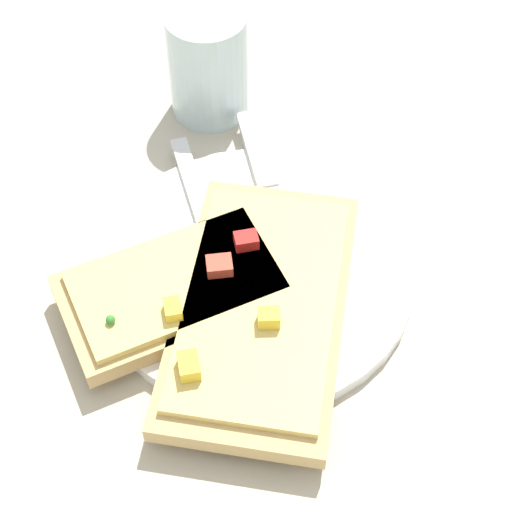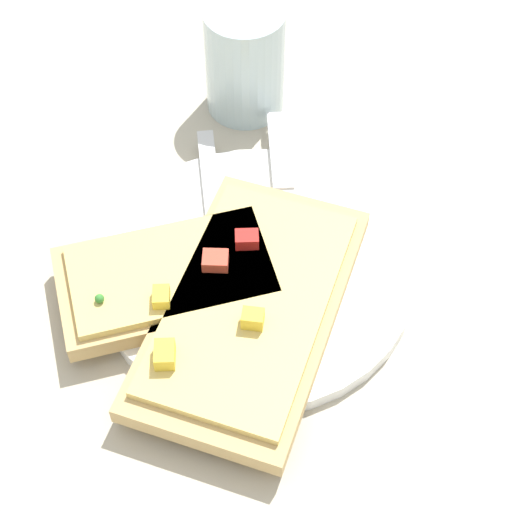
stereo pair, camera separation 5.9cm
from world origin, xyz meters
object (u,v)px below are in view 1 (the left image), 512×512
at_px(knife, 271,197).
at_px(drinking_glass, 208,64).
at_px(plate, 256,270).
at_px(fork, 216,257).
at_px(pizza_slice_main, 261,308).
at_px(pizza_slice_corner, 177,288).

height_order(knife, drinking_glass, drinking_glass).
xyz_separation_m(plate, fork, (-0.00, 0.03, 0.01)).
bearing_deg(pizza_slice_main, drinking_glass, -159.71).
xyz_separation_m(pizza_slice_main, drinking_glass, (0.19, 0.10, 0.02)).
xyz_separation_m(knife, pizza_slice_corner, (-0.10, 0.04, 0.01)).
bearing_deg(pizza_slice_corner, knife, -151.52).
relative_size(plate, pizza_slice_corner, 1.31).
distance_m(plate, pizza_slice_main, 0.05).
height_order(plate, drinking_glass, drinking_glass).
relative_size(pizza_slice_main, drinking_glass, 2.33).
relative_size(knife, pizza_slice_main, 0.89).
distance_m(knife, drinking_glass, 0.13).
bearing_deg(plate, drinking_glass, 29.66).
relative_size(pizza_slice_corner, drinking_glass, 1.85).
bearing_deg(pizza_slice_main, pizza_slice_corner, -96.56).
distance_m(plate, pizza_slice_corner, 0.06).
height_order(pizza_slice_corner, drinking_glass, drinking_glass).
distance_m(pizza_slice_main, drinking_glass, 0.22).
bearing_deg(drinking_glass, plate, -150.34).
bearing_deg(drinking_glass, fork, -159.42).
xyz_separation_m(plate, knife, (0.06, 0.01, 0.01)).
bearing_deg(plate, pizza_slice_main, -158.67).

